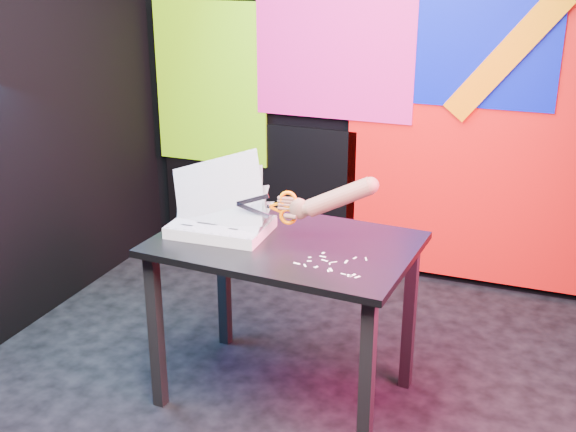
% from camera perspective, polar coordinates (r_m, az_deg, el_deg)
% --- Properties ---
extents(room, '(3.01, 3.01, 2.71)m').
position_cam_1_polar(room, '(2.79, -0.69, 9.21)').
color(room, black).
rests_on(room, ground).
extents(backdrop, '(2.88, 0.05, 2.08)m').
position_cam_1_polar(backdrop, '(4.22, 7.61, 7.44)').
color(backdrop, red).
rests_on(backdrop, ground).
extents(work_table, '(1.10, 0.77, 0.75)m').
position_cam_1_polar(work_table, '(3.04, -0.21, -3.81)').
color(work_table, '#262424').
rests_on(work_table, ground).
extents(printout_stack, '(0.48, 0.31, 0.38)m').
position_cam_1_polar(printout_stack, '(3.09, -5.33, -0.70)').
color(printout_stack, beige).
rests_on(printout_stack, work_table).
extents(scissors, '(0.26, 0.05, 0.15)m').
position_cam_1_polar(scissors, '(2.95, -0.33, 0.68)').
color(scissors, '#AFB3CE').
rests_on(scissors, printout_stack).
extents(hand_forearm, '(0.40, 0.11, 0.20)m').
position_cam_1_polar(hand_forearm, '(2.89, 3.53, 1.36)').
color(hand_forearm, brown).
rests_on(hand_forearm, work_table).
extents(paper_clippings, '(0.28, 0.20, 0.00)m').
position_cam_1_polar(paper_clippings, '(2.78, 3.54, -3.94)').
color(paper_clippings, white).
rests_on(paper_clippings, work_table).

